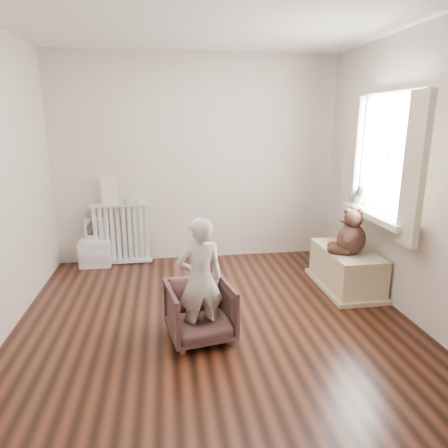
{
  "coord_description": "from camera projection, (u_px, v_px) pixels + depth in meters",
  "views": [
    {
      "loc": [
        -0.41,
        -3.33,
        1.8
      ],
      "look_at": [
        0.15,
        0.45,
        0.8
      ],
      "focal_mm": 32.0,
      "sensor_mm": 36.0,
      "label": 1
    }
  ],
  "objects": [
    {
      "name": "floor",
      "position": [
        215.0,
        320.0,
        3.7
      ],
      "size": [
        3.6,
        3.6,
        0.01
      ],
      "primitive_type": "cube",
      "color": "black",
      "rests_on": "ground"
    },
    {
      "name": "ceiling",
      "position": [
        213.0,
        12.0,
        3.04
      ],
      "size": [
        3.6,
        3.6,
        0.01
      ],
      "primitive_type": "cube",
      "color": "white",
      "rests_on": "ground"
    },
    {
      "name": "back_wall",
      "position": [
        197.0,
        160.0,
        5.1
      ],
      "size": [
        3.6,
        0.02,
        2.6
      ],
      "primitive_type": "cube",
      "color": "beige",
      "rests_on": "ground"
    },
    {
      "name": "front_wall",
      "position": [
        267.0,
        245.0,
        1.65
      ],
      "size": [
        3.6,
        0.02,
        2.6
      ],
      "primitive_type": "cube",
      "color": "beige",
      "rests_on": "ground"
    },
    {
      "name": "right_wall",
      "position": [
        410.0,
        177.0,
        3.63
      ],
      "size": [
        0.02,
        3.6,
        2.6
      ],
      "primitive_type": "cube",
      "color": "beige",
      "rests_on": "ground"
    },
    {
      "name": "window",
      "position": [
        390.0,
        157.0,
        3.87
      ],
      "size": [
        0.03,
        0.9,
        1.1
      ],
      "primitive_type": "cube",
      "color": "white",
      "rests_on": "right_wall"
    },
    {
      "name": "window_sill",
      "position": [
        376.0,
        215.0,
        4.01
      ],
      "size": [
        0.22,
        1.1,
        0.06
      ],
      "primitive_type": "cube",
      "color": "silver",
      "rests_on": "right_wall"
    },
    {
      "name": "curtain_left",
      "position": [
        414.0,
        171.0,
        3.32
      ],
      "size": [
        0.06,
        0.26,
        1.3
      ],
      "primitive_type": "cube",
      "color": "beige",
      "rests_on": "right_wall"
    },
    {
      "name": "curtain_right",
      "position": [
        352.0,
        158.0,
        4.42
      ],
      "size": [
        0.06,
        0.26,
        1.3
      ],
      "primitive_type": "cube",
      "color": "beige",
      "rests_on": "right_wall"
    },
    {
      "name": "radiator",
      "position": [
        121.0,
        234.0,
        5.07
      ],
      "size": [
        0.74,
        0.14,
        0.79
      ],
      "primitive_type": "cube",
      "color": "silver",
      "rests_on": "floor"
    },
    {
      "name": "paper_doll",
      "position": [
        110.0,
        191.0,
        4.92
      ],
      "size": [
        0.2,
        0.02,
        0.33
      ],
      "primitive_type": "cube",
      "color": "beige",
      "rests_on": "radiator"
    },
    {
      "name": "tin_a",
      "position": [
        128.0,
        201.0,
        4.98
      ],
      "size": [
        0.1,
        0.1,
        0.06
      ],
      "primitive_type": "cylinder",
      "color": "#A59E8C",
      "rests_on": "radiator"
    },
    {
      "name": "tin_b",
      "position": [
        138.0,
        202.0,
        5.0
      ],
      "size": [
        0.08,
        0.08,
        0.04
      ],
      "primitive_type": "cylinder",
      "color": "#A59E8C",
      "rests_on": "radiator"
    },
    {
      "name": "toy_vanity",
      "position": [
        95.0,
        245.0,
        5.03
      ],
      "size": [
        0.38,
        0.27,
        0.6
      ],
      "primitive_type": "cube",
      "color": "silver",
      "rests_on": "floor"
    },
    {
      "name": "armchair",
      "position": [
        200.0,
        311.0,
        3.35
      ],
      "size": [
        0.61,
        0.62,
        0.49
      ],
      "primitive_type": "imported",
      "rotation": [
        0.0,
        0.0,
        0.18
      ],
      "color": "#50312E",
      "rests_on": "floor"
    },
    {
      "name": "child",
      "position": [
        200.0,
        280.0,
        3.22
      ],
      "size": [
        0.42,
        0.32,
        1.05
      ],
      "primitive_type": "imported",
      "rotation": [
        0.0,
        0.0,
        3.32
      ],
      "color": "beige",
      "rests_on": "armchair"
    },
    {
      "name": "toy_bench",
      "position": [
        346.0,
        270.0,
        4.38
      ],
      "size": [
        0.49,
        0.93,
        0.44
      ],
      "primitive_type": "cube",
      "color": "beige",
      "rests_on": "floor"
    },
    {
      "name": "teddy_bear",
      "position": [
        352.0,
        232.0,
        4.15
      ],
      "size": [
        0.48,
        0.43,
        0.48
      ],
      "primitive_type": null,
      "rotation": [
        0.0,
        0.0,
        -0.41
      ],
      "color": "#341C16",
      "rests_on": "toy_bench"
    },
    {
      "name": "plush_cat",
      "position": [
        357.0,
        195.0,
        4.35
      ],
      "size": [
        0.23,
        0.3,
        0.23
      ],
      "primitive_type": null,
      "rotation": [
        0.0,
        0.0,
        0.26
      ],
      "color": "gray",
      "rests_on": "window_sill"
    }
  ]
}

